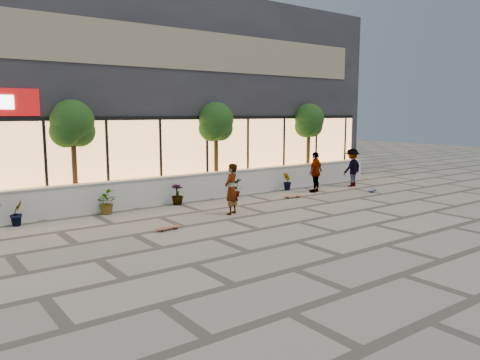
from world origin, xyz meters
TOP-DOWN VIEW (x-y plane):
  - ground at (0.00, 0.00)m, footprint 80.00×80.00m
  - planter_wall at (0.00, 7.00)m, footprint 22.00×0.42m
  - retail_building at (-0.00, 12.49)m, footprint 24.00×9.17m
  - shrub_b at (-5.70, 6.45)m, footprint 0.57×0.57m
  - shrub_c at (-2.90, 6.45)m, footprint 0.68×0.77m
  - shrub_d at (-0.10, 6.45)m, footprint 0.64×0.64m
  - shrub_e at (2.70, 6.45)m, footprint 0.46×0.35m
  - shrub_f at (5.50, 6.45)m, footprint 0.55×0.57m
  - tree_midwest at (-3.50, 7.70)m, footprint 1.60×1.50m
  - tree_mideast at (2.50, 7.70)m, footprint 1.60×1.50m
  - tree_east at (8.00, 7.70)m, footprint 1.60×1.50m
  - skater_center at (0.57, 3.86)m, footprint 0.76×0.68m
  - skater_right_near at (6.15, 5.35)m, footprint 1.13×0.73m
  - skater_right_far at (8.75, 5.52)m, footprint 1.23×0.79m
  - skateboard_center at (-2.23, 3.16)m, footprint 0.80×0.27m
  - skateboard_right_near at (4.41, 4.92)m, footprint 0.82×0.40m
  - skateboard_right_far at (8.32, 3.95)m, footprint 0.73×0.45m

SIDE VIEW (x-z plane):
  - ground at x=0.00m, z-range 0.00..0.00m
  - skateboard_right_far at x=8.32m, z-range 0.03..0.12m
  - skateboard_center at x=-2.23m, z-range 0.03..0.13m
  - skateboard_right_near at x=4.41m, z-range 0.03..0.13m
  - shrub_b at x=-5.70m, z-range 0.00..0.81m
  - shrub_c at x=-2.90m, z-range 0.00..0.81m
  - shrub_d at x=-0.10m, z-range 0.00..0.81m
  - shrub_e at x=2.70m, z-range 0.00..0.81m
  - shrub_f at x=5.50m, z-range 0.00..0.81m
  - planter_wall at x=0.00m, z-range 0.00..1.04m
  - skater_center at x=0.57m, z-range 0.00..1.75m
  - skater_right_near at x=6.15m, z-range 0.00..1.78m
  - skater_right_far at x=8.75m, z-range 0.00..1.79m
  - tree_midwest at x=-3.50m, z-range 1.03..4.94m
  - tree_mideast at x=2.50m, z-range 1.03..4.94m
  - tree_east at x=8.00m, z-range 1.03..4.94m
  - retail_building at x=0.00m, z-range 0.00..8.50m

